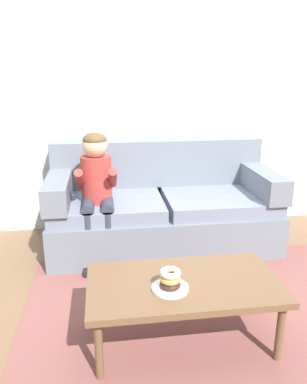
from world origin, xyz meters
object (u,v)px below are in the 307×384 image
Objects in this scene: donut at (170,284)px; person_child at (97,185)px; coffee_table at (184,287)px; couch at (162,209)px.

person_child is at bearing 108.13° from donut.
person_child is 1.32m from donut.
person_child is at bearing 113.13° from coffee_table.
coffee_table is 0.14m from donut.
coffee_table is (-0.09, -1.38, 0.03)m from couch.
couch is at bearing 82.70° from donut.
donut is at bearing -71.87° from person_child.
person_child is (-0.50, 1.17, 0.30)m from coffee_table.
person_child reaches higher than couch.
couch is at bearing 19.36° from person_child.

